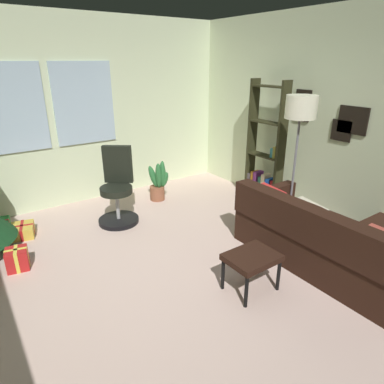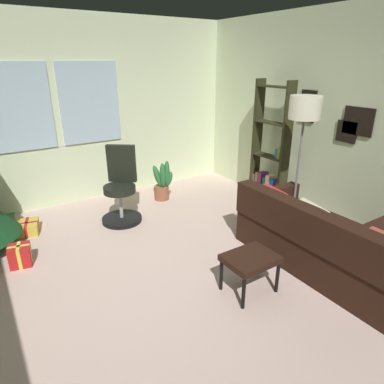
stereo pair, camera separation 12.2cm
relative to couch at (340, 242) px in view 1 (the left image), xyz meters
The scene contains 11 objects.
ground_plane 1.84m from the couch, 155.68° to the left, with size 5.03×5.49×0.10m, color beige.
wall_back_with_windows 4.07m from the couch, 115.25° to the left, with size 5.03×0.12×2.80m.
wall_right_with_frames 1.63m from the couch, 39.33° to the left, with size 0.12×5.49×2.80m.
couch is the anchor object (origin of this frame).
footstool 1.14m from the couch, 167.64° to the left, with size 0.50×0.39×0.40m.
gift_box_red 3.55m from the couch, 146.03° to the left, with size 0.26×0.26×0.24m.
gift_box_gold 3.91m from the couch, 134.94° to the left, with size 0.35×0.40×0.15m.
office_chair 2.89m from the couch, 122.07° to the left, with size 0.58×0.59×1.07m.
bookshelf 1.96m from the couch, 70.00° to the left, with size 0.18×0.64×1.90m.
floor_lamp 1.58m from the couch, 72.12° to the left, with size 0.38×0.38×1.76m.
potted_plant 2.87m from the couch, 103.76° to the left, with size 0.35×0.30×0.66m.
Camera 1 is at (-1.56, -2.46, 2.16)m, focal length 31.57 mm.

